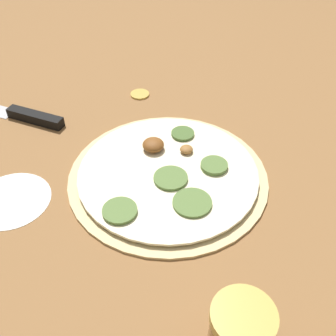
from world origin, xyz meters
The scene contains 6 objects.
ground_plane centered at (0.00, 0.00, 0.00)m, with size 3.00×3.00×0.00m, color olive.
pizza centered at (0.00, 0.00, 0.01)m, with size 0.31×0.31×0.03m.
knife centered at (0.22, 0.24, 0.01)m, with size 0.20×0.27×0.02m.
spice_jar centered at (-0.27, -0.01, 0.04)m, with size 0.06×0.06×0.08m.
loose_cap centered at (0.24, 0.01, 0.00)m, with size 0.04×0.04×0.01m.
flour_patch centered at (0.00, 0.23, 0.00)m, with size 0.11×0.11×0.00m.
Camera 1 is at (-0.43, 0.09, 0.42)m, focal length 42.00 mm.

